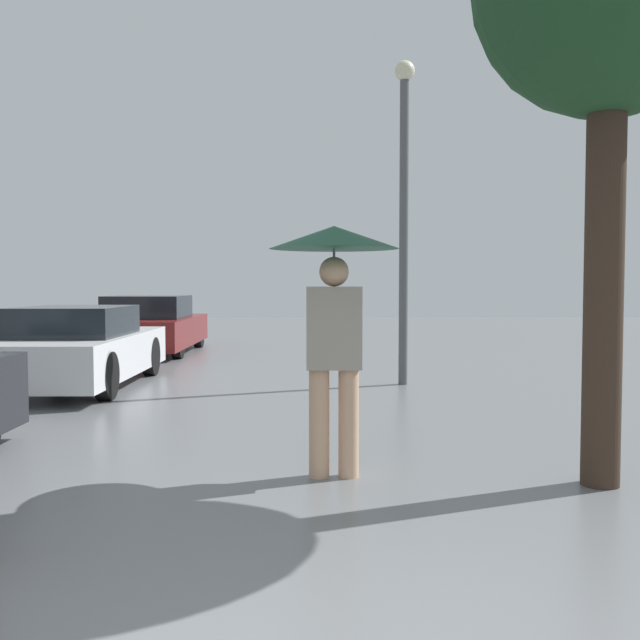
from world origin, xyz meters
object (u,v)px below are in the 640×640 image
parked_car_middle (80,349)px  parked_car_farthest (150,326)px  street_lamp (404,194)px  pedestrian (334,286)px

parked_car_middle → parked_car_farthest: (-0.16, 5.15, 0.03)m
parked_car_farthest → parked_car_middle: bearing=-88.2°
street_lamp → parked_car_farthest: bearing=134.5°
pedestrian → parked_car_farthest: bearing=110.2°
parked_car_farthest → street_lamp: 7.28m
street_lamp → parked_car_middle: bearing=-177.5°
parked_car_farthest → street_lamp: size_ratio=0.88×
parked_car_middle → street_lamp: street_lamp is taller
pedestrian → parked_car_farthest: size_ratio=0.46×
pedestrian → parked_car_middle: 6.07m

